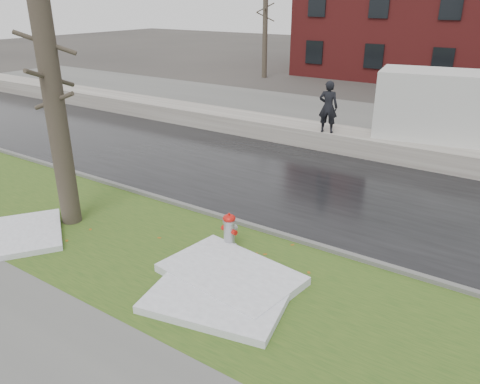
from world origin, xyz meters
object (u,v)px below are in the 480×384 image
Objects in this scene: box_truck at (478,116)px; worker at (328,107)px; fire_hydrant at (229,229)px; tree at (54,104)px.

box_truck is 4.88× the size of worker.
fire_hydrant is 0.14× the size of tree.
box_truck is at bearing 55.41° from tree.
worker is (2.94, 9.42, -1.43)m from tree.
box_truck is (7.79, 11.29, -1.50)m from tree.
tree is 13.80m from box_truck.
tree is 9.97m from worker.
box_truck is (3.52, 10.13, 1.13)m from fire_hydrant.
box_truck reaches higher than fire_hydrant.
tree reaches higher than box_truck.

